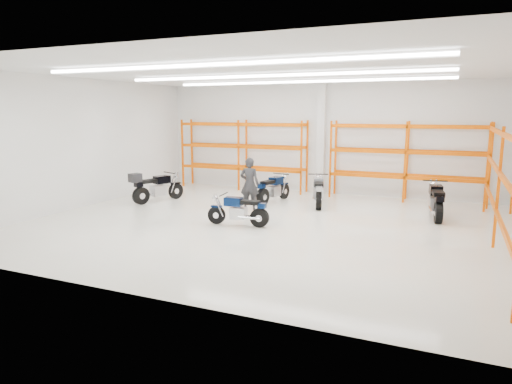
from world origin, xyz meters
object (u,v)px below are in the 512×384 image
at_px(motorcycle_main, 241,211).
at_px(motorcycle_back_a, 154,188).
at_px(motorcycle_back_b, 272,190).
at_px(standing_man, 250,184).
at_px(structural_column, 321,139).
at_px(motorcycle_back_c, 318,192).
at_px(motorcycle_back_d, 436,202).

xyz_separation_m(motorcycle_main, motorcycle_back_a, (-4.50, 1.94, 0.12)).
xyz_separation_m(motorcycle_back_a, motorcycle_back_b, (4.05, 1.75, -0.07)).
bearing_deg(standing_man, structural_column, -116.46).
relative_size(motorcycle_back_c, structural_column, 0.48).
relative_size(motorcycle_back_b, structural_column, 0.46).
bearing_deg(motorcycle_back_d, standing_man, -168.53).
distance_m(motorcycle_main, motorcycle_back_a, 4.90).
xyz_separation_m(standing_man, structural_column, (1.32, 4.20, 1.34)).
height_order(standing_man, structural_column, structural_column).
relative_size(motorcycle_back_a, structural_column, 0.49).
xyz_separation_m(motorcycle_back_a, structural_column, (5.14, 4.39, 1.69)).
bearing_deg(structural_column, motorcycle_back_a, -139.49).
distance_m(motorcycle_back_b, motorcycle_back_d, 5.72).
bearing_deg(motorcycle_back_d, motorcycle_back_c, 173.97).
height_order(motorcycle_back_a, motorcycle_back_c, motorcycle_back_a).
distance_m(motorcycle_back_d, standing_man, 6.07).
distance_m(motorcycle_back_a, standing_man, 3.84).
bearing_deg(standing_man, motorcycle_back_b, -107.46).
distance_m(motorcycle_back_d, structural_column, 5.76).
relative_size(motorcycle_back_d, structural_column, 0.51).
height_order(motorcycle_back_a, motorcycle_back_b, motorcycle_back_a).
relative_size(motorcycle_back_b, motorcycle_back_c, 0.97).
distance_m(motorcycle_main, standing_man, 2.29).
relative_size(motorcycle_back_b, motorcycle_back_d, 0.90).
distance_m(motorcycle_back_a, motorcycle_back_d, 9.86).
distance_m(motorcycle_main, motorcycle_back_d, 6.24).
xyz_separation_m(motorcycle_back_a, motorcycle_back_c, (5.80, 1.82, -0.05)).
xyz_separation_m(motorcycle_main, motorcycle_back_b, (-0.44, 3.69, 0.04)).
xyz_separation_m(motorcycle_back_b, motorcycle_back_c, (1.74, 0.07, 0.02)).
bearing_deg(motorcycle_back_a, standing_man, 2.97).
bearing_deg(motorcycle_back_b, standing_man, -98.51).
bearing_deg(standing_man, motorcycle_back_c, -149.53).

